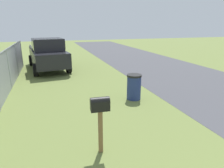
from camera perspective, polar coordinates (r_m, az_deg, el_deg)
The scene contains 3 objects.
mailbox at distance 4.56m, azimuth -3.42°, elevation -7.24°, with size 0.23×0.44×1.40m.
pickup_truck at distance 14.06m, azimuth -17.90°, elevation 8.39°, with size 5.53×2.75×2.09m.
trash_bin at distance 8.13m, azimuth 6.28°, elevation -0.80°, with size 0.59×0.59×1.03m.
Camera 1 is at (1.19, 2.16, 2.95)m, focal length 32.00 mm.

